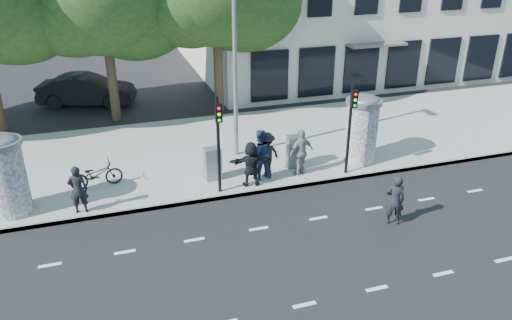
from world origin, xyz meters
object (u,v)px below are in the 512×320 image
object	(u,v)px
ped_b	(78,190)
car_mid	(87,90)
bicycle	(96,175)
cabinet_right	(295,152)
street_lamp	(235,38)
ped_e	(301,152)
ped_d	(267,154)
traffic_pole_near	(219,136)
traffic_pole_far	(351,120)
ad_column_left	(5,173)
man_road	(395,200)
ad_column_right	(362,127)
cabinet_left	(213,164)
ped_c	(259,154)
ped_f	(251,164)

from	to	relation	value
ped_b	car_mid	bearing A→B (deg)	-85.32
ped_b	bicycle	bearing A→B (deg)	-102.04
bicycle	cabinet_right	size ratio (longest dim) A/B	1.43
street_lamp	ped_b	bearing A→B (deg)	-154.99
ped_b	ped_e	distance (m)	7.71
ped_d	ped_e	size ratio (longest dim) A/B	0.96
traffic_pole_near	ped_e	size ratio (longest dim) A/B	1.95
traffic_pole_far	bicycle	bearing A→B (deg)	169.03
car_mid	ped_e	bearing A→B (deg)	-130.32
traffic_pole_near	bicycle	xyz separation A→B (m)	(-3.99, 1.70, -1.61)
ad_column_left	ped_d	xyz separation A→B (m)	(8.53, 0.06, -0.55)
traffic_pole_near	ped_e	world-z (taller)	traffic_pole_near
ped_b	ped_e	size ratio (longest dim) A/B	0.92
ped_e	man_road	size ratio (longest dim) A/B	1.06
ad_column_right	bicycle	bearing A→B (deg)	175.35
cabinet_right	ped_b	bearing A→B (deg)	-167.45
ped_b	cabinet_right	bearing A→B (deg)	-165.78
ad_column_left	ped_b	xyz separation A→B (m)	(2.06, -0.64, -0.59)
ad_column_left	man_road	size ratio (longest dim) A/B	1.61
ped_e	cabinet_left	xyz separation A→B (m)	(-3.16, 0.59, -0.27)
ped_b	cabinet_right	distance (m)	7.80
cabinet_left	car_mid	world-z (taller)	car_mid
traffic_pole_far	ped_c	world-z (taller)	traffic_pole_far
traffic_pole_far	ped_b	distance (m)	9.43
car_mid	ad_column_right	bearing A→B (deg)	-120.72
ad_column_right	street_lamp	world-z (taller)	street_lamp
ad_column_left	cabinet_right	size ratio (longest dim) A/B	2.13
ad_column_right	ped_f	bearing A→B (deg)	-171.21
man_road	ped_f	bearing A→B (deg)	-23.22
traffic_pole_far	cabinet_right	distance (m)	2.45
cabinet_right	street_lamp	bearing A→B (deg)	140.72
ad_column_left	car_mid	distance (m)	11.36
street_lamp	traffic_pole_far	bearing A→B (deg)	-39.88
street_lamp	man_road	xyz separation A→B (m)	(3.27, -6.19, -3.97)
ad_column_right	cabinet_right	bearing A→B (deg)	175.48
cabinet_right	bicycle	bearing A→B (deg)	-179.86
traffic_pole_near	man_road	bearing A→B (deg)	-35.68
street_lamp	bicycle	size ratio (longest dim) A/B	4.49
ped_d	car_mid	xyz separation A→B (m)	(-6.10, 11.02, -0.18)
street_lamp	bicycle	world-z (taller)	street_lamp
traffic_pole_far	man_road	world-z (taller)	traffic_pole_far
ad_column_left	bicycle	world-z (taller)	ad_column_left
ped_d	man_road	distance (m)	4.95
ped_d	ped_b	bearing A→B (deg)	-12.67
ped_c	ped_e	xyz separation A→B (m)	(1.54, -0.16, -0.06)
ad_column_left	ped_c	bearing A→B (deg)	-0.53
ad_column_left	man_road	world-z (taller)	ad_column_left
traffic_pole_near	bicycle	size ratio (longest dim) A/B	1.91
traffic_pole_far	man_road	bearing A→B (deg)	-92.25
ped_c	cabinet_right	world-z (taller)	ped_c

